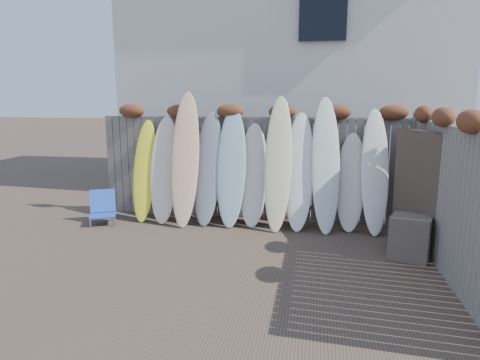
% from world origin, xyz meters
% --- Properties ---
extents(ground, '(80.00, 80.00, 0.00)m').
position_xyz_m(ground, '(0.00, 0.00, 0.00)').
color(ground, '#493A2D').
extents(back_fence, '(6.05, 0.28, 2.24)m').
position_xyz_m(back_fence, '(0.06, 2.39, 1.18)').
color(back_fence, slate).
rests_on(back_fence, ground).
extents(right_fence, '(0.28, 4.40, 2.24)m').
position_xyz_m(right_fence, '(2.99, 0.25, 1.14)').
color(right_fence, slate).
rests_on(right_fence, ground).
extents(house, '(8.50, 5.50, 6.33)m').
position_xyz_m(house, '(0.50, 6.50, 3.20)').
color(house, silver).
rests_on(house, ground).
extents(beach_chair, '(0.63, 0.65, 0.62)m').
position_xyz_m(beach_chair, '(-2.73, 1.57, 0.29)').
color(beach_chair, '#2241AD').
rests_on(beach_chair, ground).
extents(wooden_crate, '(0.68, 0.62, 0.64)m').
position_xyz_m(wooden_crate, '(2.67, 0.67, 0.32)').
color(wooden_crate, '#52493D').
rests_on(wooden_crate, ground).
extents(lattice_panel, '(0.45, 1.20, 1.87)m').
position_xyz_m(lattice_panel, '(2.81, 1.21, 0.94)').
color(lattice_panel, '#3D3225').
rests_on(lattice_panel, ground).
extents(surfboard_0, '(0.48, 0.70, 1.94)m').
position_xyz_m(surfboard_0, '(-2.02, 1.99, 0.97)').
color(surfboard_0, '#F9F822').
rests_on(surfboard_0, ground).
extents(surfboard_1, '(0.60, 0.76, 2.02)m').
position_xyz_m(surfboard_1, '(-1.61, 1.96, 1.01)').
color(surfboard_1, beige).
rests_on(surfboard_1, ground).
extents(surfboard_2, '(0.59, 0.91, 2.48)m').
position_xyz_m(surfboard_2, '(-1.16, 1.87, 1.24)').
color(surfboard_2, '#FFDC90').
rests_on(surfboard_2, ground).
extents(surfboard_3, '(0.56, 0.77, 2.11)m').
position_xyz_m(surfboard_3, '(-0.75, 1.97, 1.06)').
color(surfboard_3, gray).
rests_on(surfboard_3, ground).
extents(surfboard_4, '(0.59, 0.80, 2.19)m').
position_xyz_m(surfboard_4, '(-0.30, 1.96, 1.09)').
color(surfboard_4, '#95ACBD').
rests_on(surfboard_4, ground).
extents(surfboard_5, '(0.56, 0.70, 1.90)m').
position_xyz_m(surfboard_5, '(0.11, 2.01, 0.95)').
color(surfboard_5, silver).
rests_on(surfboard_5, ground).
extents(surfboard_6, '(0.50, 0.85, 2.40)m').
position_xyz_m(surfboard_6, '(0.58, 1.89, 1.20)').
color(surfboard_6, '#FAF2B4').
rests_on(surfboard_6, ground).
extents(surfboard_7, '(0.53, 0.75, 2.10)m').
position_xyz_m(surfboard_7, '(0.96, 1.94, 1.05)').
color(surfboard_7, white).
rests_on(surfboard_7, ground).
extents(surfboard_8, '(0.58, 0.88, 2.39)m').
position_xyz_m(surfboard_8, '(1.42, 1.92, 1.19)').
color(surfboard_8, silver).
rests_on(surfboard_8, ground).
extents(surfboard_9, '(0.56, 0.67, 1.75)m').
position_xyz_m(surfboard_9, '(1.88, 2.02, 0.87)').
color(surfboard_9, silver).
rests_on(surfboard_9, ground).
extents(surfboard_10, '(0.51, 0.79, 2.18)m').
position_xyz_m(surfboard_10, '(2.28, 1.94, 1.09)').
color(surfboard_10, white).
rests_on(surfboard_10, ground).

